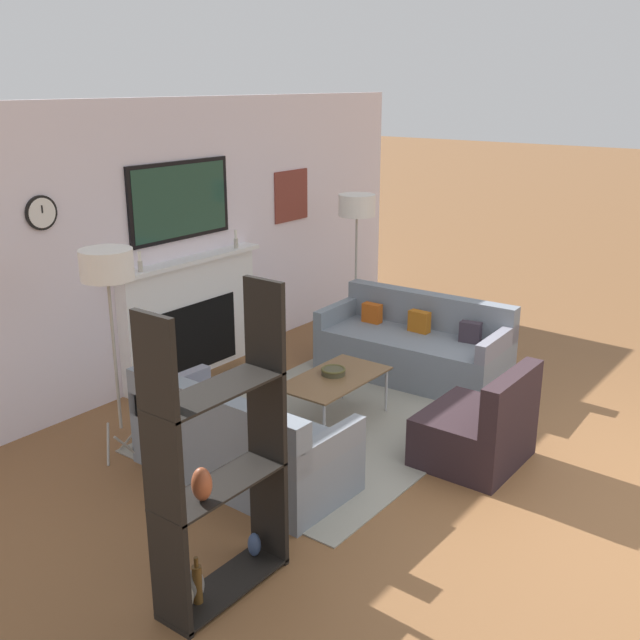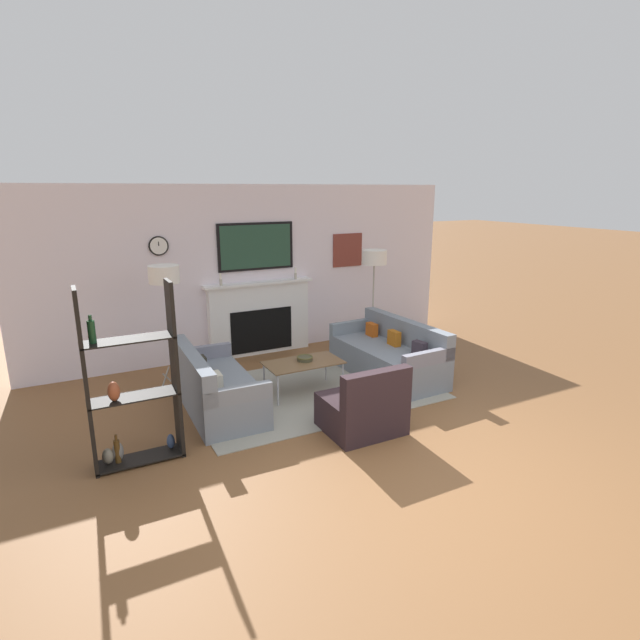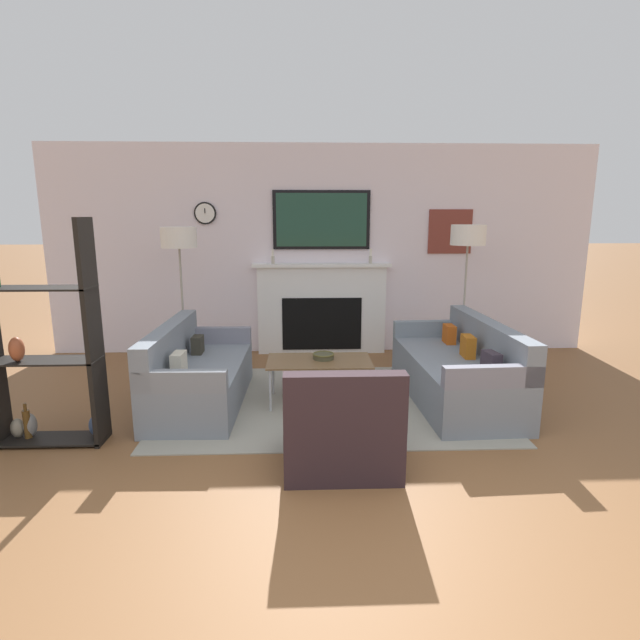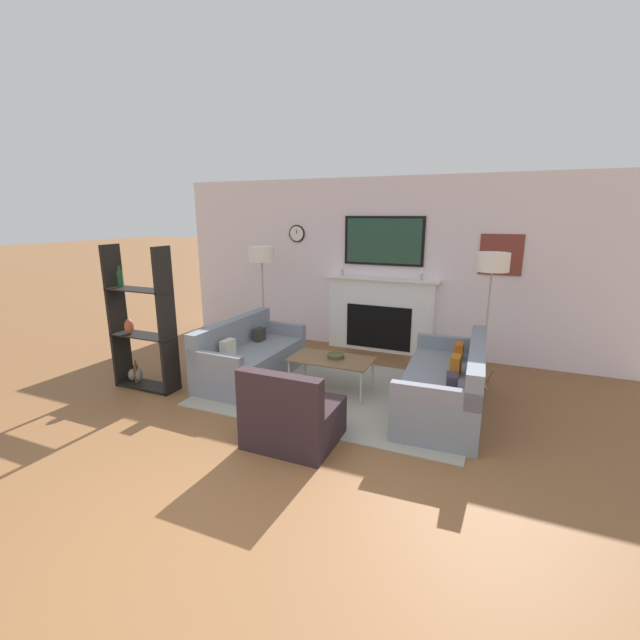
# 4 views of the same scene
# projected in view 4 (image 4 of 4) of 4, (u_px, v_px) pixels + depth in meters

# --- Properties ---
(ground_plane) EXTENTS (60.00, 60.00, 0.00)m
(ground_plane) POSITION_uv_depth(u_px,v_px,m) (220.00, 516.00, 3.13)
(ground_plane) COLOR brown
(fireplace_wall) EXTENTS (7.13, 0.28, 2.70)m
(fireplace_wall) POSITION_uv_depth(u_px,v_px,m) (383.00, 275.00, 6.72)
(fireplace_wall) COLOR white
(fireplace_wall) RESTS_ON ground_plane
(area_rug) EXTENTS (3.17, 2.17, 0.01)m
(area_rug) POSITION_uv_depth(u_px,v_px,m) (339.00, 392.00, 5.31)
(area_rug) COLOR gray
(area_rug) RESTS_ON ground_plane
(couch_left) EXTENTS (0.80, 1.69, 0.78)m
(couch_left) POSITION_uv_depth(u_px,v_px,m) (249.00, 358.00, 5.73)
(couch_left) COLOR gray
(couch_left) RESTS_ON ground_plane
(couch_right) EXTENTS (0.90, 1.88, 0.79)m
(couch_right) POSITION_uv_depth(u_px,v_px,m) (446.00, 387.00, 4.75)
(couch_right) COLOR gray
(couch_right) RESTS_ON ground_plane
(armchair) EXTENTS (0.82, 0.72, 0.79)m
(armchair) POSITION_uv_depth(u_px,v_px,m) (292.00, 418.00, 4.08)
(armchair) COLOR #2E2125
(armchair) RESTS_ON ground_plane
(coffee_table) EXTENTS (1.01, 0.55, 0.43)m
(coffee_table) POSITION_uv_depth(u_px,v_px,m) (331.00, 361.00, 5.24)
(coffee_table) COLOR brown
(coffee_table) RESTS_ON ground_plane
(decorative_bowl) EXTENTS (0.21, 0.21, 0.06)m
(decorative_bowl) POSITION_uv_depth(u_px,v_px,m) (336.00, 355.00, 5.25)
(decorative_bowl) COLOR #42412C
(decorative_bowl) RESTS_ON coffee_table
(floor_lamp_left) EXTENTS (0.39, 0.39, 1.69)m
(floor_lamp_left) POSITION_uv_depth(u_px,v_px,m) (262.00, 256.00, 6.40)
(floor_lamp_left) COLOR #9E998E
(floor_lamp_left) RESTS_ON ground_plane
(floor_lamp_right) EXTENTS (0.39, 0.39, 1.71)m
(floor_lamp_right) POSITION_uv_depth(u_px,v_px,m) (493.00, 265.00, 5.16)
(floor_lamp_right) COLOR #9E998E
(floor_lamp_right) RESTS_ON ground_plane
(shelf_unit) EXTENTS (0.84, 0.28, 1.80)m
(shelf_unit) POSITION_uv_depth(u_px,v_px,m) (141.00, 328.00, 5.29)
(shelf_unit) COLOR black
(shelf_unit) RESTS_ON ground_plane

